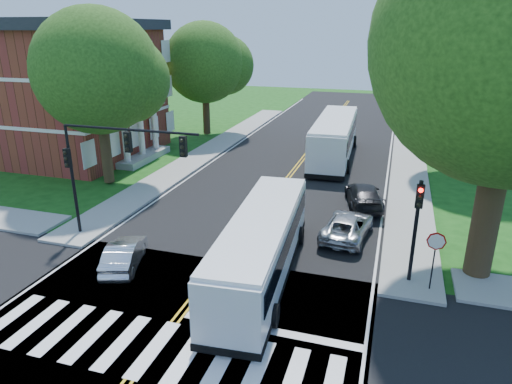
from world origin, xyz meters
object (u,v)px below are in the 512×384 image
at_px(signal_nw, 109,157).
at_px(dark_sedan, 364,195).
at_px(bus_follow, 334,137).
at_px(bus_lead, 261,245).
at_px(signal_ne, 417,219).
at_px(suv, 347,226).
at_px(hatchback, 124,254).

relative_size(signal_nw, dark_sedan, 1.51).
distance_m(bus_follow, dark_sedan, 10.79).
xyz_separation_m(bus_lead, bus_follow, (0.25, 19.94, 0.26)).
height_order(signal_ne, bus_follow, signal_ne).
bearing_deg(bus_lead, signal_ne, -172.21).
relative_size(suv, dark_sedan, 0.95).
distance_m(signal_nw, hatchback, 4.77).
bearing_deg(signal_ne, signal_nw, -179.95).
distance_m(signal_ne, bus_lead, 6.40).
bearing_deg(suv, bus_follow, -72.87).
height_order(signal_ne, suv, signal_ne).
height_order(signal_nw, hatchback, signal_nw).
bearing_deg(bus_follow, suv, 98.36).
height_order(hatchback, suv, suv).
bearing_deg(dark_sedan, signal_ne, 94.88).
bearing_deg(bus_lead, bus_follow, -95.01).
distance_m(bus_lead, suv, 5.99).
xyz_separation_m(signal_ne, suv, (-3.03, 3.77, -2.33)).
xyz_separation_m(signal_ne, bus_follow, (-5.85, 18.63, -1.19)).
relative_size(bus_follow, suv, 2.89).
bearing_deg(suv, signal_ne, 135.21).
height_order(signal_ne, hatchback, signal_ne).
distance_m(hatchback, suv, 11.00).
distance_m(suv, dark_sedan, 4.66).
relative_size(signal_nw, signal_ne, 1.62).
distance_m(signal_nw, bus_follow, 20.54).
bearing_deg(bus_lead, dark_sedan, -114.19).
bearing_deg(bus_lead, signal_nw, -13.54).
relative_size(hatchback, dark_sedan, 0.79).
relative_size(signal_nw, bus_follow, 0.55).
relative_size(bus_lead, suv, 2.47).
height_order(bus_lead, dark_sedan, bus_lead).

